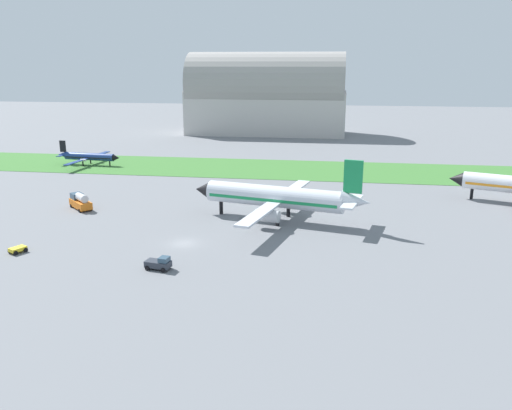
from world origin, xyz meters
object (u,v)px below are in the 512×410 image
object	(u,v)px
airplane_midfield_jet	(278,197)
baggage_cart_midfield	(18,249)
pushback_tug_near_gate	(159,263)
fuel_truck_by_runway	(80,201)
airplane_taxiing_turboprop	(88,157)

from	to	relation	value
airplane_midfield_jet	baggage_cart_midfield	bearing A→B (deg)	44.33
airplane_midfield_jet	pushback_tug_near_gate	xyz separation A→B (m)	(-14.02, -26.49, -3.55)
pushback_tug_near_gate	fuel_truck_by_runway	distance (m)	38.71
airplane_midfield_jet	baggage_cart_midfield	size ratio (longest dim) A/B	11.89
airplane_taxiing_turboprop	airplane_midfield_jet	size ratio (longest dim) A/B	0.67
airplane_taxiing_turboprop	pushback_tug_near_gate	world-z (taller)	airplane_taxiing_turboprop
pushback_tug_near_gate	baggage_cart_midfield	world-z (taller)	pushback_tug_near_gate
airplane_midfield_jet	pushback_tug_near_gate	distance (m)	30.18
pushback_tug_near_gate	fuel_truck_by_runway	size ratio (longest dim) A/B	0.60
baggage_cart_midfield	airplane_midfield_jet	bearing A→B (deg)	148.47
airplane_taxiing_turboprop	fuel_truck_by_runway	distance (m)	48.67
airplane_taxiing_turboprop	baggage_cart_midfield	world-z (taller)	airplane_taxiing_turboprop
airplane_midfield_jet	pushback_tug_near_gate	size ratio (longest dim) A/B	9.01
airplane_taxiing_turboprop	fuel_truck_by_runway	bearing A→B (deg)	-61.43
airplane_taxiing_turboprop	baggage_cart_midfield	distance (m)	73.10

